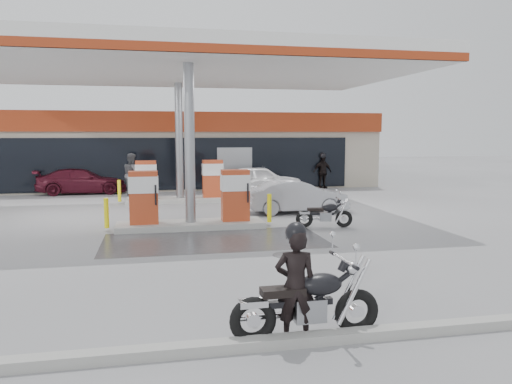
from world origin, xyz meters
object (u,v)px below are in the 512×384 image
(parked_car_left, at_px, (82,181))
(biker_walking, at_px, (322,172))
(biker_main, at_px, (295,285))
(parked_motorcycle, at_px, (325,215))
(sedan_white, at_px, (261,180))
(attendant, at_px, (132,174))
(main_motorcycle, at_px, (309,304))
(hatchback_silver, at_px, (297,196))
(pump_island_near, at_px, (190,205))
(pump_island_far, at_px, (180,185))

(parked_car_left, bearing_deg, biker_walking, -92.81)
(biker_main, bearing_deg, parked_car_left, -64.54)
(parked_motorcycle, relative_size, parked_car_left, 0.42)
(sedan_white, bearing_deg, attendant, 88.26)
(biker_walking, bearing_deg, biker_main, -120.35)
(biker_main, bearing_deg, main_motorcycle, -167.84)
(parked_motorcycle, distance_m, sedan_white, 9.01)
(main_motorcycle, xyz_separation_m, parked_motorcycle, (3.09, 7.99, -0.10))
(hatchback_silver, height_order, parked_car_left, parked_car_left)
(sedan_white, xyz_separation_m, biker_walking, (3.70, 1.60, 0.21))
(biker_main, height_order, parked_motorcycle, biker_main)
(pump_island_near, distance_m, sedan_white, 9.12)
(hatchback_silver, height_order, biker_walking, biker_walking)
(attendant, bearing_deg, pump_island_far, -158.07)
(biker_main, xyz_separation_m, biker_walking, (6.89, 18.60, 0.10))
(pump_island_near, bearing_deg, pump_island_far, 90.00)
(main_motorcycle, height_order, biker_main, biker_main)
(sedan_white, height_order, biker_walking, biker_walking)
(pump_island_far, xyz_separation_m, hatchback_silver, (4.06, -3.80, -0.10))
(main_motorcycle, height_order, attendant, attendant)
(biker_main, distance_m, attendant, 17.84)
(main_motorcycle, height_order, parked_car_left, parked_car_left)
(biker_main, relative_size, parked_motorcycle, 0.90)
(parked_motorcycle, xyz_separation_m, hatchback_silver, (-0.03, 3.00, 0.20))
(parked_car_left, bearing_deg, sedan_white, -103.84)
(sedan_white, height_order, parked_car_left, sedan_white)
(pump_island_far, relative_size, hatchback_silver, 1.40)
(main_motorcycle, bearing_deg, pump_island_near, 95.28)
(main_motorcycle, xyz_separation_m, biker_walking, (6.69, 18.59, 0.40))
(pump_island_far, distance_m, sedan_white, 4.56)
(pump_island_near, distance_m, biker_main, 8.84)
(hatchback_silver, relative_size, biker_walking, 2.05)
(biker_main, bearing_deg, biker_walking, -100.62)
(pump_island_near, relative_size, hatchback_silver, 1.40)
(main_motorcycle, bearing_deg, attendant, 98.69)
(pump_island_far, xyz_separation_m, biker_walking, (7.70, 3.80, 0.19))
(biker_main, distance_m, hatchback_silver, 11.48)
(hatchback_silver, bearing_deg, parked_car_left, 47.62)
(main_motorcycle, distance_m, attendant, 17.87)
(attendant, xyz_separation_m, biker_walking, (9.77, 1.00, -0.10))
(pump_island_far, bearing_deg, biker_walking, 26.28)
(pump_island_far, bearing_deg, hatchback_silver, -43.11)
(parked_motorcycle, distance_m, hatchback_silver, 3.01)
(pump_island_far, relative_size, biker_walking, 2.86)
(biker_main, height_order, attendant, attendant)
(pump_island_near, xyz_separation_m, biker_walking, (7.70, 9.80, 0.19))
(pump_island_far, height_order, sedan_white, pump_island_far)
(pump_island_far, height_order, attendant, attendant)
(biker_main, xyz_separation_m, sedan_white, (3.19, 17.00, -0.11))
(pump_island_near, distance_m, parked_motorcycle, 4.18)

